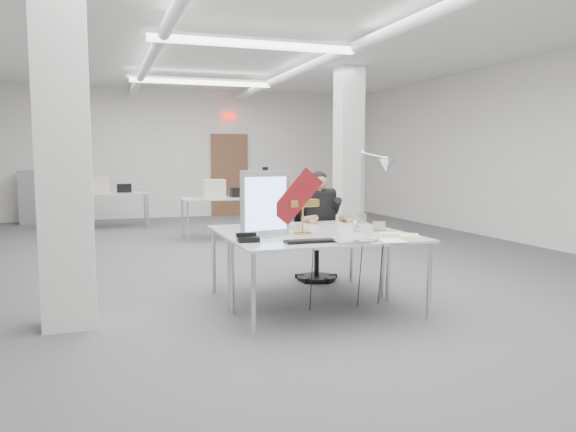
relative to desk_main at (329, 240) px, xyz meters
name	(u,v)px	position (x,y,z in m)	size (l,w,h in m)	color
room_shell	(257,143)	(0.04, 2.63, 0.95)	(10.04, 14.04, 3.24)	#4E4E50
desk_main	(329,240)	(0.00, 0.00, 0.00)	(1.80, 0.90, 0.03)	silver
desk_second	(297,228)	(0.00, 0.90, 0.00)	(1.80, 0.90, 0.03)	silver
bg_desk_a	(224,198)	(0.20, 5.50, 0.00)	(1.60, 0.80, 0.03)	silver
bg_desk_b	(110,193)	(-1.80, 7.70, 0.00)	(1.60, 0.80, 0.03)	silver
filing_cabinet	(30,197)	(-3.50, 9.15, -0.14)	(0.45, 0.55, 1.20)	gray
office_chair	(317,234)	(0.49, 1.54, -0.17)	(0.56, 0.56, 1.14)	black
seated_person	(318,208)	(0.49, 1.49, 0.16)	(0.50, 0.62, 0.93)	black
monitor	(265,203)	(-0.53, 0.31, 0.33)	(0.51, 0.05, 0.63)	silver
pennant	(297,196)	(-0.23, 0.28, 0.39)	(0.54, 0.01, 0.22)	maroon
keyboard	(310,241)	(-0.26, -0.18, 0.02)	(0.46, 0.15, 0.02)	black
laptop	(356,243)	(0.08, -0.40, 0.03)	(0.34, 0.22, 0.03)	#B7B7BC
mouse	(375,239)	(0.32, -0.30, 0.03)	(0.09, 0.06, 0.04)	#A8A8AC
bankers_lamp	(303,218)	(-0.14, 0.34, 0.17)	(0.28, 0.11, 0.32)	gold
desk_phone	(248,239)	(-0.77, 0.04, 0.04)	(0.19, 0.17, 0.05)	black
picture_frame_left	(249,230)	(-0.68, 0.38, 0.07)	(0.15, 0.01, 0.12)	olive
picture_frame_right	(379,226)	(0.68, 0.31, 0.06)	(0.13, 0.01, 0.10)	#B2844C
desk_clock	(357,227)	(0.45, 0.34, 0.06)	(0.10, 0.10, 0.03)	#AEAEB3
paper_stack_a	(392,240)	(0.48, -0.32, 0.02)	(0.21, 0.29, 0.01)	white
paper_stack_b	(409,235)	(0.80, -0.09, 0.02)	(0.18, 0.25, 0.01)	#F2EE91
paper_stack_c	(391,233)	(0.71, 0.11, 0.02)	(0.22, 0.15, 0.01)	silver
beige_monitor	(270,210)	(-0.29, 0.94, 0.20)	(0.41, 0.38, 0.38)	beige
architect_lamp	(372,181)	(0.80, 0.70, 0.50)	(0.26, 0.76, 0.98)	#B7B7BC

